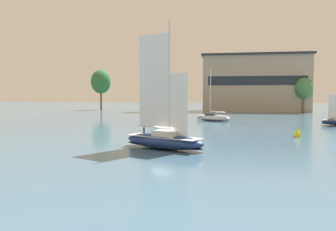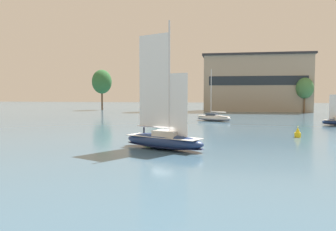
{
  "view_description": "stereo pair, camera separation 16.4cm",
  "coord_description": "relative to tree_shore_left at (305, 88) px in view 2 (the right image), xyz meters",
  "views": [
    {
      "loc": [
        6.59,
        -35.53,
        6.11
      ],
      "look_at": [
        0.0,
        3.0,
        3.53
      ],
      "focal_mm": 35.0,
      "sensor_mm": 36.0,
      "label": 1
    },
    {
      "loc": [
        6.75,
        -35.51,
        6.11
      ],
      "look_at": [
        0.0,
        3.0,
        3.53
      ],
      "focal_mm": 35.0,
      "sensor_mm": 36.0,
      "label": 2
    }
  ],
  "objects": [
    {
      "name": "channel_buoy",
      "position": [
        -15.46,
        -65.14,
        -7.4
      ],
      "size": [
        0.87,
        0.87,
        1.6
      ],
      "color": "yellow",
      "rests_on": "ground"
    },
    {
      "name": "waterfront_building",
      "position": [
        -14.98,
        6.96,
        2.02
      ],
      "size": [
        37.27,
        14.5,
        20.0
      ],
      "color": "tan",
      "rests_on": "ground"
    },
    {
      "name": "tree_shore_center",
      "position": [
        -49.25,
        -1.71,
        4.5
      ],
      "size": [
        8.69,
        8.69,
        17.9
      ],
      "color": "#4C3828",
      "rests_on": "ground"
    },
    {
      "name": "sailboat_main",
      "position": [
        -32.33,
        -78.03,
        -6.92
      ],
      "size": [
        10.46,
        6.85,
        14.01
      ],
      "color": "navy",
      "rests_on": "ground"
    },
    {
      "name": "tree_shore_right",
      "position": [
        -72.08,
        5.44,
        2.72
      ],
      "size": [
        7.46,
        7.46,
        15.35
      ],
      "color": "brown",
      "rests_on": "ground"
    },
    {
      "name": "ground_plane",
      "position": [
        -32.34,
        -78.02,
        -8.02
      ],
      "size": [
        400.0,
        400.0,
        0.0
      ],
      "primitive_type": "plane",
      "color": "#42667F"
    },
    {
      "name": "tree_shore_left",
      "position": [
        0.0,
        0.0,
        0.0
      ],
      "size": [
        5.57,
        5.57,
        11.46
      ],
      "color": "brown",
      "rests_on": "ground"
    },
    {
      "name": "sailboat_moored_near_marina",
      "position": [
        -28.21,
        -39.07,
        -7.23
      ],
      "size": [
        8.7,
        5.99,
        11.74
      ],
      "color": "silver",
      "rests_on": "ground"
    }
  ]
}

